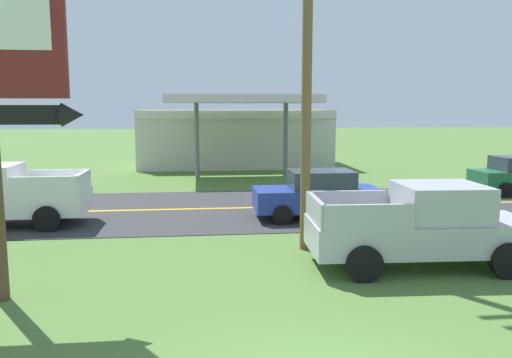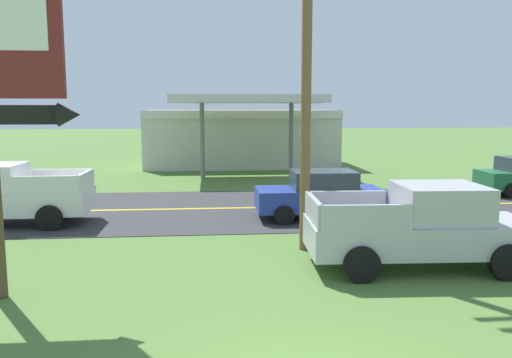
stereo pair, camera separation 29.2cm
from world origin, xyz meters
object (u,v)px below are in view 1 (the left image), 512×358
gas_station (234,136)px  pickup_white_on_road (0,196)px  utility_pole (307,51)px  car_blue_near_lane (318,194)px  pickup_silver_parked_on_lawn (423,226)px

gas_station → pickup_white_on_road: size_ratio=2.31×
utility_pole → car_blue_near_lane: utility_pole is taller
utility_pole → pickup_silver_parked_on_lawn: bearing=-35.7°
pickup_white_on_road → car_blue_near_lane: bearing=0.0°
pickup_silver_parked_on_lawn → pickup_white_on_road: (-11.49, 5.49, 0.00)m
car_blue_near_lane → utility_pole: bearing=-108.0°
utility_pole → pickup_white_on_road: (-9.03, 3.73, -4.18)m
utility_pole → pickup_white_on_road: 10.63m
utility_pole → pickup_silver_parked_on_lawn: 5.16m
utility_pole → gas_station: bearing=91.3°
pickup_white_on_road → car_blue_near_lane: (10.25, 0.00, -0.13)m
gas_station → utility_pole: bearing=-88.7°
pickup_white_on_road → car_blue_near_lane: pickup_white_on_road is taller
gas_station → car_blue_near_lane: bearing=-84.2°
gas_station → pickup_white_on_road: 18.53m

